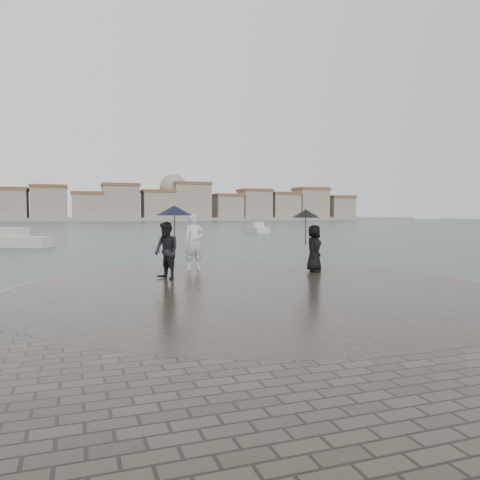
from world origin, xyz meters
name	(u,v)px	position (x,y,z in m)	size (l,w,h in m)	color
ground	(330,334)	(0.00, 0.00, 0.00)	(400.00, 400.00, 0.00)	#2B3835
kerb_ring	(257,294)	(0.00, 3.50, 0.16)	(12.50, 12.50, 0.32)	gray
quay_tip	(257,293)	(0.00, 3.50, 0.18)	(11.90, 11.90, 0.36)	#2D261E
statue	(194,242)	(-0.64, 7.44, 1.27)	(0.66, 0.43, 1.82)	silver
visitor_left	(169,238)	(-1.81, 5.59, 1.49)	(1.22, 1.11, 2.04)	black
visitor_right	(311,237)	(2.69, 5.72, 1.43)	(1.13, 0.98, 1.95)	black
far_skyline	(68,205)	(-6.29, 160.71, 5.61)	(260.00, 20.00, 37.00)	gray
boats	(169,234)	(4.07, 36.14, 0.38)	(28.56, 22.69, 1.50)	beige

